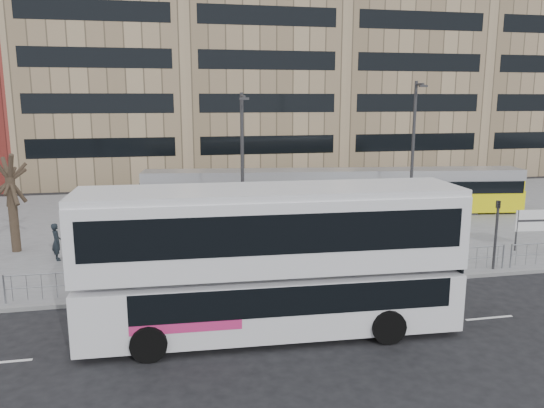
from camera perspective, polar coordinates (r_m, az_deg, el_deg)
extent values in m
plane|color=black|center=(21.66, 2.66, -9.29)|extent=(120.00, 120.00, 0.00)
cube|color=slate|center=(32.92, -2.47, -1.94)|extent=(64.00, 24.00, 0.15)
cube|color=gray|center=(21.68, 2.63, -9.06)|extent=(64.00, 0.25, 0.17)
cube|color=tan|center=(53.98, -17.39, 14.41)|extent=(14.00, 16.00, 22.00)
cube|color=tan|center=(54.57, -2.09, 15.91)|extent=(14.00, 16.00, 24.00)
cube|color=tan|center=(58.45, 12.01, 13.90)|extent=(14.00, 16.00, 21.00)
cube|color=tan|center=(65.30, 23.73, 13.80)|extent=(14.00, 16.00, 23.00)
cylinder|color=#999CA2|center=(22.28, 7.38, -5.53)|extent=(32.00, 0.05, 0.05)
cylinder|color=#999CA2|center=(22.43, 7.35, -6.75)|extent=(32.00, 0.04, 0.04)
cube|color=white|center=(18.41, 8.90, -13.25)|extent=(62.00, 0.12, 0.01)
cube|color=white|center=(17.64, -0.11, -10.17)|extent=(12.23, 3.32, 1.87)
cube|color=white|center=(16.93, -0.12, -2.87)|extent=(12.23, 3.32, 2.31)
cube|color=white|center=(16.67, -0.12, 1.18)|extent=(12.23, 3.21, 0.33)
cube|color=black|center=(17.57, 1.68, -8.73)|extent=(10.03, 3.26, 0.94)
cube|color=black|center=(16.88, -0.12, -2.14)|extent=(11.57, 3.33, 1.21)
cube|color=#D1296F|center=(17.47, -9.24, -10.74)|extent=(3.42, 2.98, 0.55)
cylinder|color=black|center=(17.50, 12.42, -12.78)|extent=(1.12, 0.38, 1.10)
cylinder|color=black|center=(19.94, 9.44, -9.61)|extent=(1.12, 0.38, 1.10)
cylinder|color=black|center=(16.45, -13.13, -14.44)|extent=(1.12, 0.38, 1.10)
cylinder|color=black|center=(19.02, -12.57, -10.78)|extent=(1.12, 0.38, 1.10)
cube|color=yellow|center=(35.06, 6.71, 0.34)|extent=(24.83, 5.63, 1.41)
cube|color=black|center=(34.89, 6.74, 1.91)|extent=(24.48, 5.62, 0.80)
cube|color=#BABBC0|center=(34.78, 6.77, 3.13)|extent=(24.80, 5.44, 0.71)
cube|color=yellow|center=(38.91, 24.14, 1.37)|extent=(1.32, 2.11, 2.30)
cube|color=yellow|center=(34.79, -12.81, 1.01)|extent=(1.32, 2.11, 2.30)
cylinder|color=#2D2D30|center=(34.94, 6.73, 1.41)|extent=(2.37, 2.37, 2.65)
cube|color=#2D2D30|center=(37.46, 18.73, -0.45)|extent=(2.92, 2.56, 0.44)
cube|color=#2D2D30|center=(34.63, -6.36, -0.84)|extent=(2.92, 2.56, 0.44)
cylinder|color=#2D2D30|center=(28.93, 24.81, -2.61)|extent=(0.09, 0.09, 2.06)
cube|color=white|center=(29.25, 26.25, -1.60)|extent=(1.79, 0.25, 1.07)
cylinder|color=#2D2D30|center=(23.81, 15.90, -6.45)|extent=(0.06, 0.06, 0.76)
cube|color=#0B7EAA|center=(23.67, 15.96, -5.35)|extent=(0.77, 0.09, 1.15)
cube|color=white|center=(23.64, 16.00, -5.37)|extent=(0.48, 0.03, 0.48)
imported|color=black|center=(26.78, -22.17, -3.78)|extent=(0.62, 0.75, 1.77)
cylinder|color=#2D2D30|center=(22.33, -8.63, -4.32)|extent=(0.12, 0.12, 3.00)
imported|color=#2D2D30|center=(22.06, -8.72, -1.57)|extent=(0.19, 0.22, 1.00)
cylinder|color=#2D2D30|center=(25.35, 22.93, -3.22)|extent=(0.12, 0.12, 3.00)
imported|color=#2D2D30|center=(25.12, 23.12, -0.78)|extent=(0.19, 0.22, 1.00)
cylinder|color=#2D2D30|center=(27.03, -3.20, 3.66)|extent=(0.18, 0.18, 7.75)
cylinder|color=#2D2D30|center=(26.40, -3.16, 11.47)|extent=(0.14, 0.90, 0.14)
cube|color=#2D2D30|center=(25.95, -3.01, 11.25)|extent=(0.45, 0.20, 0.12)
cylinder|color=#2D2D30|center=(31.87, 14.88, 5.07)|extent=(0.18, 0.18, 8.43)
cylinder|color=#2D2D30|center=(31.35, 15.59, 12.30)|extent=(0.14, 0.90, 0.14)
cube|color=#2D2D30|center=(30.95, 15.96, 12.11)|extent=(0.45, 0.20, 0.12)
cylinder|color=#31261B|center=(28.90, -26.06, -1.03)|extent=(0.44, 0.44, 3.73)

